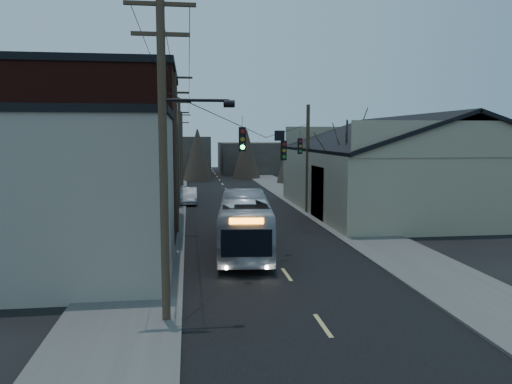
{
  "coord_description": "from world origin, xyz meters",
  "views": [
    {
      "loc": [
        -4.2,
        -13.03,
        6.08
      ],
      "look_at": [
        -0.53,
        14.13,
        3.0
      ],
      "focal_mm": 35.0,
      "sensor_mm": 36.0,
      "label": 1
    }
  ],
  "objects": [
    {
      "name": "ground",
      "position": [
        0.0,
        0.0,
        0.0
      ],
      "size": [
        160.0,
        160.0,
        0.0
      ],
      "primitive_type": "plane",
      "color": "black",
      "rests_on": "ground"
    },
    {
      "name": "road_surface",
      "position": [
        0.0,
        30.0,
        0.01
      ],
      "size": [
        9.0,
        110.0,
        0.02
      ],
      "primitive_type": "cube",
      "color": "black",
      "rests_on": "ground"
    },
    {
      "name": "sidewalk_left",
      "position": [
        -6.5,
        30.0,
        0.06
      ],
      "size": [
        4.0,
        110.0,
        0.12
      ],
      "primitive_type": "cube",
      "color": "#474744",
      "rests_on": "ground"
    },
    {
      "name": "sidewalk_right",
      "position": [
        6.5,
        30.0,
        0.06
      ],
      "size": [
        4.0,
        110.0,
        0.12
      ],
      "primitive_type": "cube",
      "color": "#474744",
      "rests_on": "ground"
    },
    {
      "name": "building_clapboard",
      "position": [
        -9.0,
        9.0,
        3.5
      ],
      "size": [
        8.0,
        8.0,
        7.0
      ],
      "primitive_type": "cube",
      "color": "gray",
      "rests_on": "ground"
    },
    {
      "name": "building_brick",
      "position": [
        -10.0,
        20.0,
        5.0
      ],
      "size": [
        10.0,
        12.0,
        10.0
      ],
      "primitive_type": "cube",
      "color": "black",
      "rests_on": "ground"
    },
    {
      "name": "building_left_far",
      "position": [
        -9.5,
        36.0,
        3.5
      ],
      "size": [
        9.0,
        14.0,
        7.0
      ],
      "primitive_type": "cube",
      "color": "#332E28",
      "rests_on": "ground"
    },
    {
      "name": "warehouse",
      "position": [
        13.0,
        25.0,
        2.7
      ],
      "size": [
        16.16,
        20.6,
        7.73
      ],
      "color": "#7E765B",
      "rests_on": "ground"
    },
    {
      "name": "building_far_left",
      "position": [
        -6.0,
        65.0,
        3.0
      ],
      "size": [
        10.0,
        12.0,
        6.0
      ],
      "primitive_type": "cube",
      "color": "#332E28",
      "rests_on": "ground"
    },
    {
      "name": "building_far_right",
      "position": [
        7.0,
        70.0,
        2.5
      ],
      "size": [
        12.0,
        14.0,
        5.0
      ],
      "primitive_type": "cube",
      "color": "#332E28",
      "rests_on": "ground"
    },
    {
      "name": "bare_tree",
      "position": [
        6.5,
        20.0,
        3.6
      ],
      "size": [
        0.4,
        0.4,
        7.2
      ],
      "primitive_type": "cone",
      "color": "black",
      "rests_on": "ground"
    },
    {
      "name": "utility_lines",
      "position": [
        -3.11,
        24.14,
        4.95
      ],
      "size": [
        11.24,
        45.28,
        10.5
      ],
      "color": "#382B1E",
      "rests_on": "ground"
    },
    {
      "name": "bus",
      "position": [
        -1.3,
        12.94,
        1.5
      ],
      "size": [
        3.56,
        10.99,
        3.01
      ],
      "primitive_type": "imported",
      "rotation": [
        0.0,
        0.0,
        3.04
      ],
      "color": "#AAADB6",
      "rests_on": "ground"
    },
    {
      "name": "parked_car",
      "position": [
        -4.3,
        31.91,
        0.73
      ],
      "size": [
        1.58,
        4.46,
        1.47
      ],
      "primitive_type": "imported",
      "rotation": [
        0.0,
        0.0,
        -0.01
      ],
      "color": "#B2B5BA",
      "rests_on": "ground"
    }
  ]
}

